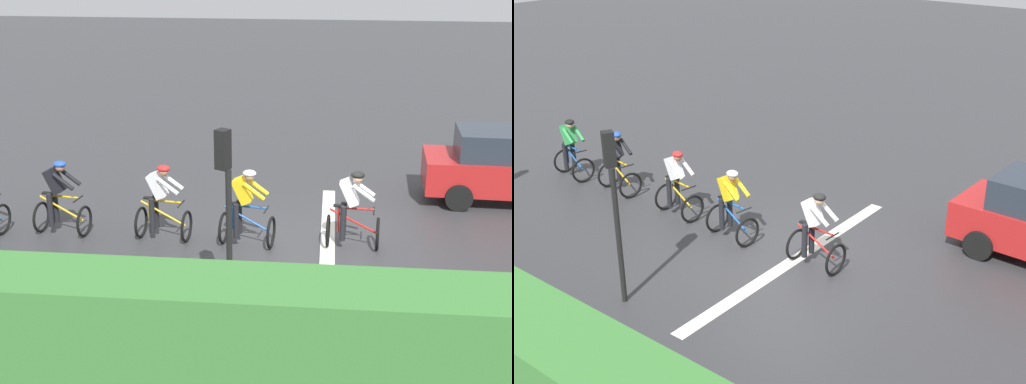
% 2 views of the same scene
% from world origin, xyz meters
% --- Properties ---
extents(ground_plane, '(80.00, 80.00, 0.00)m').
position_xyz_m(ground_plane, '(0.00, 0.00, 0.00)').
color(ground_plane, '#333335').
extents(road_marking_stop_line, '(7.00, 0.30, 0.01)m').
position_xyz_m(road_marking_stop_line, '(0.00, -0.27, 0.00)').
color(road_marking_stop_line, silver).
rests_on(road_marking_stop_line, ground).
extents(cyclist_lead, '(0.83, 1.17, 1.66)m').
position_xyz_m(cyclist_lead, '(0.07, 7.29, 0.80)').
color(cyclist_lead, black).
rests_on(cyclist_lead, ground).
extents(cyclist_second, '(0.82, 1.16, 1.66)m').
position_xyz_m(cyclist_second, '(0.14, 5.49, 0.80)').
color(cyclist_second, black).
rests_on(cyclist_second, ground).
extents(cyclist_mid, '(0.81, 1.16, 1.66)m').
position_xyz_m(cyclist_mid, '(0.07, 3.25, 0.80)').
color(cyclist_mid, black).
rests_on(cyclist_mid, ground).
extents(cyclist_fourth, '(0.83, 1.17, 1.66)m').
position_xyz_m(cyclist_fourth, '(-0.07, 1.44, 0.80)').
color(cyclist_fourth, black).
rests_on(cyclist_fourth, ground).
extents(cyclist_trailing, '(0.74, 1.12, 1.66)m').
position_xyz_m(cyclist_trailing, '(0.04, -0.74, 0.80)').
color(cyclist_trailing, black).
rests_on(cyclist_trailing, ground).
extents(traffic_light_near_crossing, '(0.27, 0.29, 3.34)m').
position_xyz_m(traffic_light_near_crossing, '(-3.25, 1.38, 2.22)').
color(traffic_light_near_crossing, black).
rests_on(traffic_light_near_crossing, ground).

